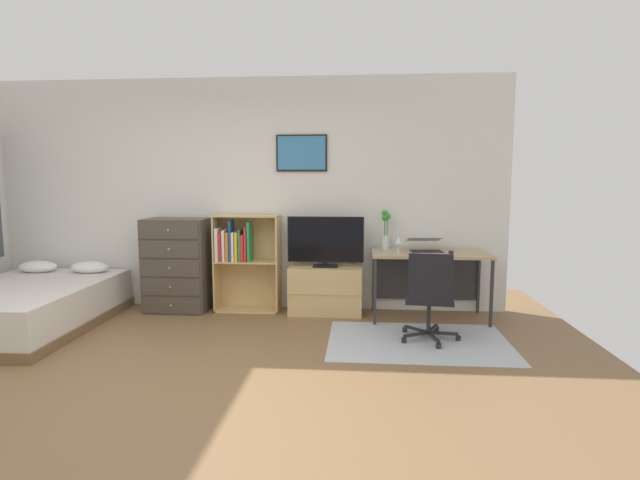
{
  "coord_description": "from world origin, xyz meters",
  "views": [
    {
      "loc": [
        1.37,
        -3.36,
        1.53
      ],
      "look_at": [
        0.97,
        1.5,
        0.93
      ],
      "focal_mm": 27.73,
      "sensor_mm": 36.0,
      "label": 1
    }
  ],
  "objects_px": {
    "bamboo_vase": "(385,230)",
    "wine_glass": "(398,241)",
    "office_chair": "(430,295)",
    "television": "(326,242)",
    "dresser": "(177,265)",
    "computer_mouse": "(451,252)",
    "desk": "(429,263)",
    "bookshelf": "(242,255)",
    "tv_stand": "(326,290)",
    "bed": "(25,306)",
    "laptop": "(425,246)"
  },
  "relations": [
    {
      "from": "desk",
      "to": "computer_mouse",
      "type": "xyz_separation_m",
      "value": [
        0.22,
        -0.13,
        0.15
      ]
    },
    {
      "from": "bookshelf",
      "to": "wine_glass",
      "type": "height_order",
      "value": "bookshelf"
    },
    {
      "from": "bamboo_vase",
      "to": "computer_mouse",
      "type": "bearing_deg",
      "value": -21.84
    },
    {
      "from": "bookshelf",
      "to": "desk",
      "type": "bearing_deg",
      "value": -2.34
    },
    {
      "from": "desk",
      "to": "wine_glass",
      "type": "bearing_deg",
      "value": -156.42
    },
    {
      "from": "bed",
      "to": "laptop",
      "type": "relative_size",
      "value": 4.84
    },
    {
      "from": "television",
      "to": "desk",
      "type": "bearing_deg",
      "value": -0.68
    },
    {
      "from": "desk",
      "to": "dresser",
      "type": "bearing_deg",
      "value": 179.58
    },
    {
      "from": "bamboo_vase",
      "to": "television",
      "type": "bearing_deg",
      "value": -169.24
    },
    {
      "from": "television",
      "to": "desk",
      "type": "height_order",
      "value": "television"
    },
    {
      "from": "tv_stand",
      "to": "office_chair",
      "type": "distance_m",
      "value": 1.41
    },
    {
      "from": "computer_mouse",
      "to": "dresser",
      "type": "bearing_deg",
      "value": 177.12
    },
    {
      "from": "bookshelf",
      "to": "television",
      "type": "height_order",
      "value": "bookshelf"
    },
    {
      "from": "office_chair",
      "to": "laptop",
      "type": "height_order",
      "value": "laptop"
    },
    {
      "from": "bed",
      "to": "desk",
      "type": "height_order",
      "value": "desk"
    },
    {
      "from": "laptop",
      "to": "bamboo_vase",
      "type": "relative_size",
      "value": 0.96
    },
    {
      "from": "bamboo_vase",
      "to": "wine_glass",
      "type": "relative_size",
      "value": 2.47
    },
    {
      "from": "dresser",
      "to": "desk",
      "type": "xyz_separation_m",
      "value": [
        2.88,
        -0.02,
        0.07
      ]
    },
    {
      "from": "dresser",
      "to": "computer_mouse",
      "type": "xyz_separation_m",
      "value": [
        3.1,
        -0.16,
        0.22
      ]
    },
    {
      "from": "bamboo_vase",
      "to": "bookshelf",
      "type": "bearing_deg",
      "value": -178.09
    },
    {
      "from": "television",
      "to": "laptop",
      "type": "bearing_deg",
      "value": -1.83
    },
    {
      "from": "bookshelf",
      "to": "wine_glass",
      "type": "bearing_deg",
      "value": -7.66
    },
    {
      "from": "television",
      "to": "wine_glass",
      "type": "distance_m",
      "value": 0.82
    },
    {
      "from": "bed",
      "to": "dresser",
      "type": "xyz_separation_m",
      "value": [
        1.32,
        0.8,
        0.31
      ]
    },
    {
      "from": "dresser",
      "to": "desk",
      "type": "relative_size",
      "value": 0.86
    },
    {
      "from": "television",
      "to": "office_chair",
      "type": "distance_m",
      "value": 1.43
    },
    {
      "from": "bookshelf",
      "to": "television",
      "type": "xyz_separation_m",
      "value": [
        0.98,
        -0.07,
        0.18
      ]
    },
    {
      "from": "dresser",
      "to": "television",
      "type": "bearing_deg",
      "value": -0.24
    },
    {
      "from": "television",
      "to": "bamboo_vase",
      "type": "distance_m",
      "value": 0.7
    },
    {
      "from": "desk",
      "to": "computer_mouse",
      "type": "bearing_deg",
      "value": -31.92
    },
    {
      "from": "tv_stand",
      "to": "desk",
      "type": "distance_m",
      "value": 1.2
    },
    {
      "from": "dresser",
      "to": "television",
      "type": "relative_size",
      "value": 1.26
    },
    {
      "from": "television",
      "to": "office_chair",
      "type": "height_order",
      "value": "television"
    },
    {
      "from": "desk",
      "to": "computer_mouse",
      "type": "height_order",
      "value": "computer_mouse"
    },
    {
      "from": "dresser",
      "to": "laptop",
      "type": "bearing_deg",
      "value": -0.86
    },
    {
      "from": "tv_stand",
      "to": "wine_glass",
      "type": "relative_size",
      "value": 4.6
    },
    {
      "from": "bed",
      "to": "wine_glass",
      "type": "distance_m",
      "value": 3.96
    },
    {
      "from": "desk",
      "to": "computer_mouse",
      "type": "distance_m",
      "value": 0.29
    },
    {
      "from": "television",
      "to": "office_chair",
      "type": "bearing_deg",
      "value": -41.11
    },
    {
      "from": "bed",
      "to": "bamboo_vase",
      "type": "height_order",
      "value": "bamboo_vase"
    },
    {
      "from": "bookshelf",
      "to": "tv_stand",
      "type": "height_order",
      "value": "bookshelf"
    },
    {
      "from": "bed",
      "to": "bookshelf",
      "type": "height_order",
      "value": "bookshelf"
    },
    {
      "from": "dresser",
      "to": "bamboo_vase",
      "type": "bearing_deg",
      "value": 2.87
    },
    {
      "from": "bamboo_vase",
      "to": "wine_glass",
      "type": "bearing_deg",
      "value": -66.77
    },
    {
      "from": "dresser",
      "to": "computer_mouse",
      "type": "distance_m",
      "value": 3.11
    },
    {
      "from": "office_chair",
      "to": "television",
      "type": "bearing_deg",
      "value": 145.34
    },
    {
      "from": "dresser",
      "to": "office_chair",
      "type": "relative_size",
      "value": 1.26
    },
    {
      "from": "dresser",
      "to": "desk",
      "type": "distance_m",
      "value": 2.89
    },
    {
      "from": "laptop",
      "to": "wine_glass",
      "type": "height_order",
      "value": "wine_glass"
    },
    {
      "from": "bed",
      "to": "television",
      "type": "height_order",
      "value": "television"
    }
  ]
}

